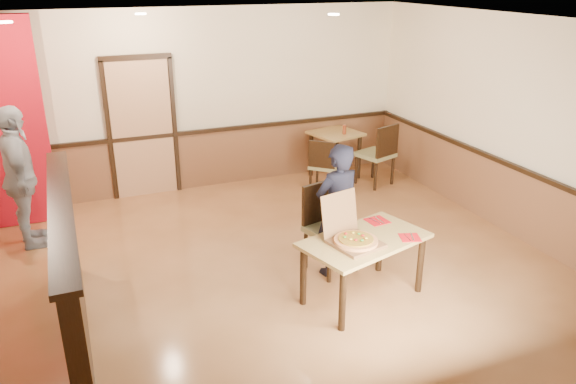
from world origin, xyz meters
name	(u,v)px	position (x,y,z in m)	size (l,w,h in m)	color
floor	(273,291)	(0.00, 0.00, 0.00)	(7.00, 7.00, 0.00)	#C5814C
ceiling	(270,27)	(0.00, 0.00, 2.80)	(7.00, 7.00, 0.00)	black
wall_back	(192,101)	(0.00, 3.50, 1.40)	(7.00, 7.00, 0.00)	#FFEEC7
wall_right	(538,135)	(3.50, 0.00, 1.40)	(7.00, 7.00, 0.00)	#FFEEC7
wainscot_back	(196,160)	(0.00, 3.47, 0.45)	(7.00, 0.04, 0.90)	brown
chair_rail_back	(195,132)	(0.00, 3.45, 0.92)	(7.00, 0.06, 0.06)	black
wainscot_right	(524,207)	(3.47, 0.00, 0.45)	(0.04, 7.00, 0.90)	brown
chair_rail_right	(529,173)	(3.45, 0.00, 0.92)	(0.06, 7.00, 0.06)	black
back_door	(142,129)	(-0.80, 3.46, 1.05)	(0.90, 0.06, 2.10)	tan
booth_partition	(71,276)	(-2.00, -0.20, 0.74)	(0.20, 3.10, 1.44)	black
spot_a	(5,22)	(-2.30, 1.80, 2.78)	(0.14, 0.14, 0.02)	#FFDBB2
spot_b	(141,14)	(-0.80, 2.50, 2.78)	(0.14, 0.14, 0.02)	#FFDBB2
spot_c	(334,14)	(1.40, 1.50, 2.78)	(0.14, 0.14, 0.02)	#FFDBB2
main_table	(364,248)	(0.85, -0.48, 0.60)	(1.47, 1.09, 0.70)	tan
diner_chair	(327,224)	(0.78, 0.28, 0.56)	(0.62, 0.62, 1.02)	olive
side_chair_left	(324,164)	(1.78, 2.45, 0.48)	(0.61, 0.61, 0.88)	olive
side_chair_right	(379,152)	(2.75, 2.43, 0.56)	(0.64, 0.64, 1.03)	olive
side_table	(335,143)	(2.27, 3.05, 0.60)	(0.88, 0.88, 0.78)	tan
diner	(337,211)	(0.83, 0.13, 0.78)	(0.57, 0.37, 1.56)	black
passerby	(21,178)	(-2.47, 2.21, 0.91)	(1.06, 0.44, 1.81)	#999BA2
pizza_box	(353,238)	(0.67, -0.53, 0.77)	(0.56, 0.63, 0.48)	brown
pizza	(356,241)	(0.69, -0.57, 0.75)	(0.44, 0.44, 0.03)	#E29252
napkin_near	(410,237)	(1.29, -0.64, 0.71)	(0.26, 0.26, 0.01)	red
napkin_far	(377,221)	(1.19, -0.15, 0.71)	(0.25, 0.25, 0.01)	red
condiment	(344,130)	(2.36, 2.91, 0.86)	(0.06, 0.06, 0.15)	maroon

